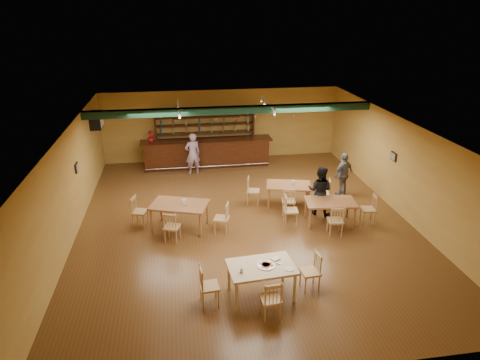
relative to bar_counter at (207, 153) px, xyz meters
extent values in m
plane|color=brown|center=(0.73, -5.15, -0.56)|extent=(12.00, 12.00, 0.00)
cube|color=black|center=(0.73, -2.35, 2.31)|extent=(10.00, 0.30, 0.25)
cube|color=white|center=(-1.07, -1.75, 2.38)|extent=(0.05, 2.50, 0.05)
cube|color=white|center=(2.13, -1.75, 2.38)|extent=(0.05, 2.50, 0.05)
cube|color=white|center=(-4.07, -0.95, 1.79)|extent=(0.34, 0.70, 0.48)
cube|color=black|center=(-4.24, -4.15, 1.14)|extent=(0.04, 0.34, 0.28)
cube|color=black|center=(5.70, -4.65, 1.14)|extent=(0.04, 0.34, 0.28)
cube|color=#33140A|center=(0.00, 0.00, 0.00)|extent=(5.38, 0.85, 1.13)
cube|color=#33140A|center=(0.00, 0.63, 0.57)|extent=(4.16, 0.40, 2.28)
imported|color=#B3101F|center=(-2.24, 0.00, 0.80)|extent=(0.34, 0.34, 0.47)
cube|color=#975C35|center=(2.38, -4.17, -0.20)|extent=(1.62, 1.19, 0.73)
cube|color=#975C35|center=(-1.24, -5.30, -0.16)|extent=(1.86, 1.45, 0.82)
cube|color=#975C35|center=(3.29, -5.66, -0.19)|extent=(1.58, 1.06, 0.74)
cube|color=#D4B68E|center=(0.51, -8.80, -0.17)|extent=(1.56, 1.07, 0.80)
cylinder|color=silver|center=(0.62, -8.80, 0.24)|extent=(0.51, 0.51, 0.01)
cylinder|color=#EAE5C6|center=(0.03, -8.96, 0.29)|extent=(0.08, 0.08, 0.11)
cube|color=white|center=(0.89, -8.59, 0.25)|extent=(0.25, 0.22, 0.03)
cube|color=silver|center=(0.78, -8.75, 0.25)|extent=(0.33, 0.20, 0.00)
cylinder|color=white|center=(1.10, -9.01, 0.24)|extent=(0.24, 0.24, 0.01)
imported|color=#814CA4|center=(-0.62, -0.83, 0.27)|extent=(0.69, 0.54, 1.66)
imported|color=black|center=(3.18, -4.97, 0.24)|extent=(0.98, 0.93, 1.60)
imported|color=slate|center=(4.49, -3.66, 0.21)|extent=(0.97, 0.77, 1.54)
camera|label=1|loc=(-1.20, -16.68, 5.64)|focal=31.66mm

